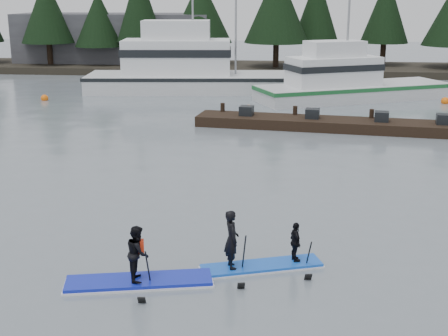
# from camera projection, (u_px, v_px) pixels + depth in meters

# --- Properties ---
(ground) EXTENTS (160.00, 160.00, 0.00)m
(ground) POSITION_uv_depth(u_px,v_px,m) (201.00, 274.00, 15.70)
(ground) COLOR slate
(ground) RESTS_ON ground
(far_shore) EXTENTS (70.00, 8.00, 0.60)m
(far_shore) POSITION_uv_depth(u_px,v_px,m) (264.00, 69.00, 55.85)
(far_shore) COLOR #2D281E
(far_shore) RESTS_ON ground
(treeline) EXTENTS (60.00, 4.00, 8.00)m
(treeline) POSITION_uv_depth(u_px,v_px,m) (264.00, 72.00, 55.93)
(treeline) COLOR black
(treeline) RESTS_ON ground
(waterfront_building) EXTENTS (18.00, 6.00, 5.00)m
(waterfront_building) POSITION_uv_depth(u_px,v_px,m) (116.00, 41.00, 58.50)
(waterfront_building) COLOR #4C4C51
(waterfront_building) RESTS_ON ground
(fishing_boat_large) EXTENTS (17.14, 6.22, 9.57)m
(fishing_boat_large) POSITION_uv_depth(u_px,v_px,m) (198.00, 81.00, 44.85)
(fishing_boat_large) COLOR silver
(fishing_boat_large) RESTS_ON ground
(fishing_boat_medium) EXTENTS (13.29, 8.77, 7.91)m
(fishing_boat_medium) POSITION_uv_depth(u_px,v_px,m) (348.00, 92.00, 41.19)
(fishing_boat_medium) COLOR silver
(fishing_boat_medium) RESTS_ON ground
(floating_dock) EXTENTS (16.27, 4.30, 0.54)m
(floating_dock) POSITION_uv_depth(u_px,v_px,m) (351.00, 125.00, 32.09)
(floating_dock) COLOR black
(floating_dock) RESTS_ON ground
(buoy_b) EXTENTS (0.51, 0.51, 0.51)m
(buoy_b) POSITION_uv_depth(u_px,v_px,m) (249.00, 111.00, 37.30)
(buoy_b) COLOR orange
(buoy_b) RESTS_ON ground
(buoy_a) EXTENTS (0.49, 0.49, 0.49)m
(buoy_a) POSITION_uv_depth(u_px,v_px,m) (45.00, 100.00, 41.14)
(buoy_a) COLOR orange
(buoy_a) RESTS_ON ground
(buoy_c) EXTENTS (0.51, 0.51, 0.51)m
(buoy_c) POSITION_uv_depth(u_px,v_px,m) (445.00, 103.00, 39.98)
(buoy_c) COLOR orange
(buoy_c) RESTS_ON ground
(paddleboard_solo) EXTENTS (3.63, 1.60, 1.90)m
(paddleboard_solo) POSITION_uv_depth(u_px,v_px,m) (138.00, 266.00, 15.04)
(paddleboard_solo) COLOR #1323B4
(paddleboard_solo) RESTS_ON ground
(paddleboard_duo) EXTENTS (3.18, 1.70, 2.18)m
(paddleboard_duo) POSITION_uv_depth(u_px,v_px,m) (257.00, 249.00, 15.86)
(paddleboard_duo) COLOR blue
(paddleboard_duo) RESTS_ON ground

